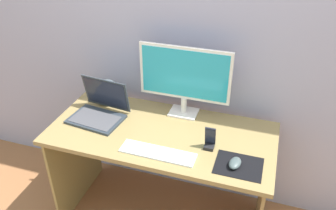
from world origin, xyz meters
TOP-DOWN VIEW (x-y plane):
  - wall_back at (0.00, 0.40)m, footprint 6.00×0.04m
  - desk at (0.00, 0.00)m, footprint 1.36×0.64m
  - monitor at (0.07, 0.24)m, footprint 0.58×0.14m
  - laptop at (-0.43, 0.03)m, footprint 0.36×0.31m
  - fishbowl at (-0.46, 0.22)m, footprint 0.17×0.17m
  - keyboard_external at (0.05, -0.20)m, footprint 0.43×0.12m
  - mousepad at (0.49, -0.16)m, footprint 0.25×0.20m
  - mouse at (0.47, -0.17)m, footprint 0.08×0.11m
  - phone_in_dock at (0.31, -0.06)m, footprint 0.06×0.06m

SIDE VIEW (x-z plane):
  - desk at x=0.00m, z-range 0.21..0.96m
  - mousepad at x=0.49m, z-range 0.74..0.75m
  - keyboard_external at x=0.05m, z-range 0.74..0.75m
  - mouse at x=0.47m, z-range 0.75..0.78m
  - phone_in_dock at x=0.31m, z-range 0.72..0.86m
  - laptop at x=-0.43m, z-range 0.67..0.91m
  - fishbowl at x=-0.46m, z-range 0.74..0.91m
  - monitor at x=0.07m, z-range 0.78..1.24m
  - wall_back at x=0.00m, z-range 0.00..2.50m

